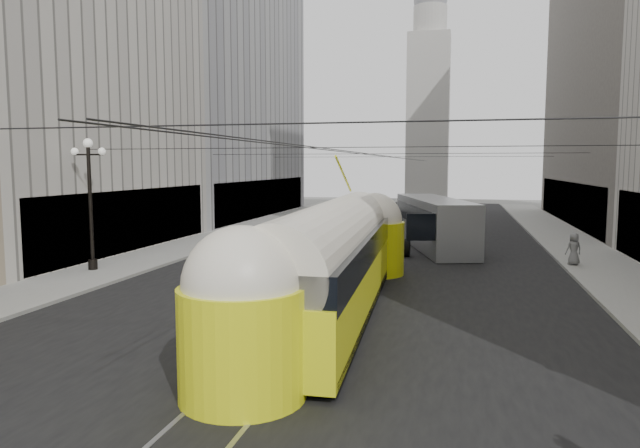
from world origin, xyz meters
The scene contains 14 objects.
road centered at (0.00, 32.50, 0.00)m, with size 20.00×85.00×0.02m, color black.
sidewalk_left centered at (-12.00, 36.00, 0.07)m, with size 4.00×72.00×0.15m, color gray.
sidewalk_right centered at (12.00, 36.00, 0.07)m, with size 4.00×72.00×0.15m, color gray.
rail_left centered at (-0.75, 32.50, 0.00)m, with size 0.12×85.00×0.04m, color gray.
rail_right centered at (0.75, 32.50, 0.00)m, with size 0.12×85.00×0.04m, color gray.
building_left_far centered at (-19.99, 48.00, 14.31)m, with size 12.60×28.60×28.60m.
distant_tower centered at (0.00, 80.00, 14.97)m, with size 6.00×6.00×31.36m.
lamppost_left_mid centered at (-12.60, 18.00, 3.74)m, with size 1.86×0.44×6.37m.
catenary centered at (0.12, 31.49, 5.88)m, with size 25.00×72.00×0.23m.
streetcar centered at (0.50, 13.19, 1.95)m, with size 3.61×18.17×3.99m.
city_bus centered at (3.22, 30.63, 1.72)m, with size 5.84×12.81×3.14m.
sedan_white_far centered at (4.30, 41.64, 0.64)m, with size 2.85×4.80×1.42m.
sedan_dark_far centered at (-3.71, 51.45, 0.71)m, with size 2.15×4.98×1.56m.
pedestrian_sidewalk_right centered at (10.54, 25.03, 0.97)m, with size 0.80×0.49×1.65m, color slate.
Camera 1 is at (4.81, -6.11, 5.24)m, focal length 32.00 mm.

